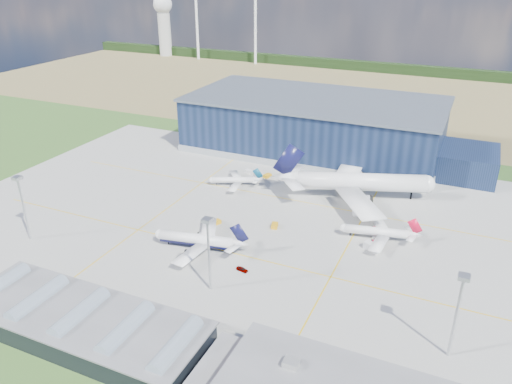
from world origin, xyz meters
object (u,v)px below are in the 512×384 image
hangar (320,127)px  airliner_widebody (361,173)px  gse_cart_a (376,236)px  gse_tug_c (267,176)px  gse_cart_b (249,171)px  light_mast_west (21,198)px  airliner_red (377,227)px  airliner_navy (197,234)px  gse_tug_a (275,226)px  light_mast_east (459,303)px  gse_tug_b (216,222)px  gse_van_a (372,247)px  car_b (90,297)px  light_mast_center (208,243)px  car_a (242,269)px  airliner_regional (233,177)px

hangar → airliner_widebody: size_ratio=2.23×
gse_cart_a → gse_tug_c: (-54.26, 32.89, 0.16)m
gse_tug_c → gse_cart_b: gse_tug_c is taller
light_mast_west → airliner_red: 118.33m
airliner_navy → gse_tug_a: size_ratio=9.28×
airliner_navy → gse_cart_b: 66.34m
light_mast_east → airliner_widebody: 88.07m
airliner_red → gse_tug_b: bearing=1.8°
gse_tug_a → gse_tug_b: bearing=-177.0°
gse_van_a → car_b: bearing=156.8°
light_mast_east → gse_tug_b: bearing=156.8°
gse_tug_a → gse_tug_b: gse_tug_a is taller
airliner_navy → gse_tug_b: bearing=-92.3°
light_mast_center → car_a: light_mast_center is taller
light_mast_center → airliner_red: bearing=52.1°
gse_tug_a → gse_cart_a: gse_tug_a is taller
light_mast_center → airliner_widebody: bearing=72.6°
light_mast_east → gse_cart_a: 58.16m
gse_tug_c → car_b: 100.52m
airliner_navy → airliner_red: bearing=-160.0°
gse_tug_a → gse_tug_c: size_ratio=1.03×
airliner_red → gse_van_a: bearing=81.9°
airliner_navy → gse_cart_b: size_ratio=10.24×
gse_tug_c → gse_cart_b: size_ratio=1.07×
gse_tug_c → hangar: bearing=98.0°
airliner_regional → gse_tug_c: bearing=-149.8°
airliner_red → car_a: 49.19m
airliner_navy → airliner_widebody: size_ratio=0.51×
airliner_red → airliner_navy: bearing=18.5°
gse_cart_b → gse_cart_a: bearing=-99.1°
airliner_regional → gse_tug_b: bearing=81.8°
light_mast_center → gse_van_a: light_mast_center is taller
airliner_widebody → car_a: airliner_widebody is taller
light_mast_center → car_a: (4.44, 11.95, -14.78)m
airliner_red → airliner_widebody: bearing=-77.9°
airliner_widebody → airliner_regional: airliner_widebody is taller
airliner_red → car_b: airliner_red is taller
airliner_widebody → light_mast_center: bearing=-127.0°
gse_cart_b → car_b: bearing=-162.1°
gse_cart_b → light_mast_center: bearing=-143.3°
light_mast_east → gse_cart_b: bearing=137.7°
light_mast_center → airliner_red: (37.54, 48.13, -10.94)m
gse_tug_a → car_b: 67.25m
gse_tug_a → airliner_navy: bearing=-141.4°
airliner_navy → gse_tug_a: bearing=-137.3°
airliner_red → car_a: size_ratio=7.14×
light_mast_west → airliner_regional: light_mast_west is taller
airliner_widebody → gse_cart_b: size_ratio=20.21×
gse_cart_a → car_a: 49.53m
airliner_widebody → car_a: bearing=-126.4°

